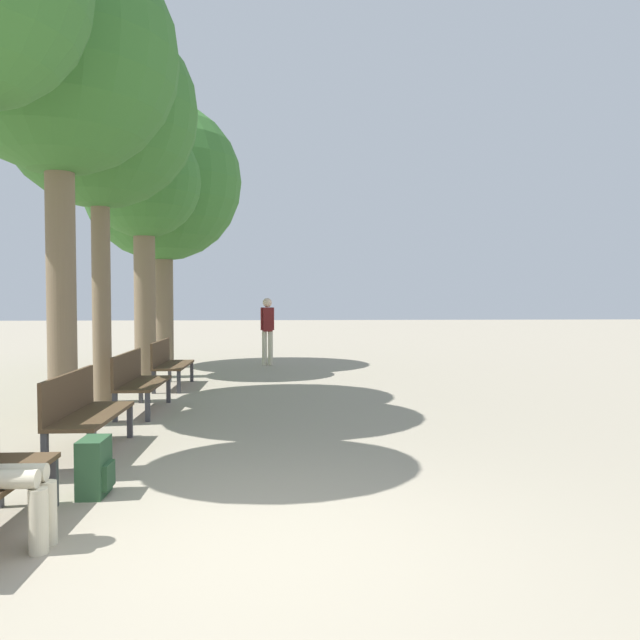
{
  "coord_description": "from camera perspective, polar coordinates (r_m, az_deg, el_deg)",
  "views": [
    {
      "loc": [
        0.3,
        -4.17,
        1.71
      ],
      "look_at": [
        0.73,
        3.88,
        1.4
      ],
      "focal_mm": 35.0,
      "sensor_mm": 36.0,
      "label": 1
    }
  ],
  "objects": [
    {
      "name": "ground_plane",
      "position": [
        4.52,
        -7.05,
        -20.02
      ],
      "size": [
        80.0,
        80.0,
        0.0
      ],
      "primitive_type": "plane",
      "color": "gray"
    },
    {
      "name": "bench_row_1",
      "position": [
        7.26,
        -20.92,
        -7.53
      ],
      "size": [
        0.53,
        1.59,
        0.88
      ],
      "color": "#4C3823",
      "rests_on": "ground_plane"
    },
    {
      "name": "bench_row_2",
      "position": [
        9.61,
        -16.41,
        -5.11
      ],
      "size": [
        0.53,
        1.59,
        0.88
      ],
      "color": "#4C3823",
      "rests_on": "ground_plane"
    },
    {
      "name": "bench_row_3",
      "position": [
        12.01,
        -13.7,
        -3.64
      ],
      "size": [
        0.53,
        1.59,
        0.88
      ],
      "color": "#4C3823",
      "rests_on": "ground_plane"
    },
    {
      "name": "tree_row_1",
      "position": [
        9.37,
        -22.86,
        21.23
      ],
      "size": [
        3.1,
        3.1,
        6.39
      ],
      "color": "#7A664C",
      "rests_on": "ground_plane"
    },
    {
      "name": "tree_row_2",
      "position": [
        10.93,
        -19.56,
        17.52
      ],
      "size": [
        3.09,
        3.09,
        6.19
      ],
      "color": "#7A664C",
      "rests_on": "ground_plane"
    },
    {
      "name": "tree_row_3",
      "position": [
        13.68,
        -15.83,
        11.72
      ],
      "size": [
        2.37,
        2.37,
        5.28
      ],
      "color": "#7A664C",
      "rests_on": "ground_plane"
    },
    {
      "name": "tree_row_4",
      "position": [
        15.62,
        -14.25,
        12.02
      ],
      "size": [
        3.76,
        3.76,
        6.31
      ],
      "color": "#7A664C",
      "rests_on": "ground_plane"
    },
    {
      "name": "backpack",
      "position": [
        5.8,
        -19.9,
        -12.56
      ],
      "size": [
        0.25,
        0.37,
        0.49
      ],
      "color": "#284C2D",
      "rests_on": "ground_plane"
    },
    {
      "name": "pedestrian_near",
      "position": [
        15.43,
        -4.83,
        -0.62
      ],
      "size": [
        0.34,
        0.23,
        1.66
      ],
      "color": "beige",
      "rests_on": "ground_plane"
    }
  ]
}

